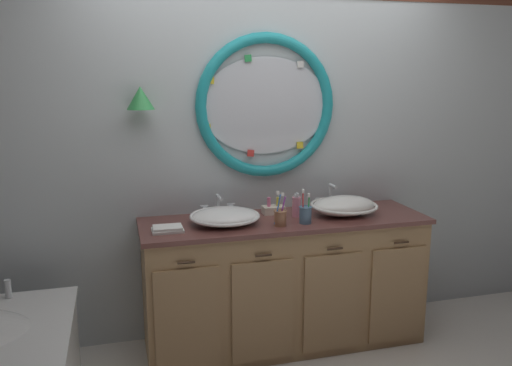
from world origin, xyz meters
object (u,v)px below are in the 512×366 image
toothbrush_holder_right (305,214)px  sink_basin_right (344,206)px  soap_dispenser (296,206)px  sink_basin_left (225,216)px  toothbrush_holder_left (280,217)px  folded_hand_towel (168,229)px  toiletry_basket (273,209)px

toothbrush_holder_right → sink_basin_right: bearing=19.9°
toothbrush_holder_right → soap_dispenser: (-0.00, 0.16, 0.01)m
sink_basin_left → toothbrush_holder_left: size_ratio=1.97×
sink_basin_right → folded_hand_towel: 1.17m
sink_basin_left → toiletry_basket: toiletry_basket is taller
toothbrush_holder_right → folded_hand_towel: bearing=176.5°
sink_basin_right → toothbrush_holder_left: (-0.48, -0.13, -0.01)m
sink_basin_right → folded_hand_towel: size_ratio=2.40×
sink_basin_left → toiletry_basket: size_ratio=3.04×
toiletry_basket → sink_basin_right: bearing=-20.0°
toothbrush_holder_left → folded_hand_towel: size_ratio=1.20×
toothbrush_holder_left → soap_dispenser: 0.24m
toothbrush_holder_right → soap_dispenser: size_ratio=1.34×
sink_basin_left → toiletry_basket: bearing=23.6°
toothbrush_holder_right → soap_dispenser: 0.16m
toothbrush_holder_right → toiletry_basket: toothbrush_holder_right is taller
toiletry_basket → sink_basin_left: bearing=-156.4°
toothbrush_holder_left → toothbrush_holder_right: 0.17m
sink_basin_right → folded_hand_towel: (-1.16, -0.06, -0.05)m
toothbrush_holder_right → soap_dispenser: toothbrush_holder_right is taller
sink_basin_left → folded_hand_towel: sink_basin_left is taller
sink_basin_left → soap_dispenser: soap_dispenser is taller
toothbrush_holder_left → sink_basin_right: bearing=14.5°
sink_basin_left → toothbrush_holder_right: size_ratio=2.02×
sink_basin_left → sink_basin_right: bearing=0.0°
toothbrush_holder_right → folded_hand_towel: (-0.85, 0.05, -0.04)m
toothbrush_holder_left → folded_hand_towel: toothbrush_holder_left is taller
sink_basin_left → sink_basin_right: (0.80, 0.00, 0.01)m
toothbrush_holder_right → sink_basin_left: bearing=167.0°
folded_hand_towel → toiletry_basket: bearing=16.9°
toiletry_basket → toothbrush_holder_left: bearing=-98.9°
folded_hand_towel → toothbrush_holder_right: bearing=-3.5°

